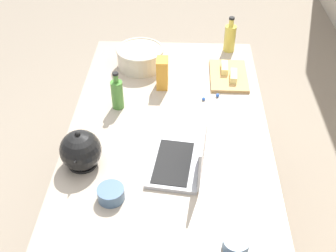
% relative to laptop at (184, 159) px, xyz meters
% --- Properties ---
extents(ground_plane, '(12.00, 12.00, 0.00)m').
position_rel_laptop_xyz_m(ground_plane, '(-0.21, -0.08, -0.95)').
color(ground_plane, gray).
extents(island_counter, '(1.78, 0.97, 0.90)m').
position_rel_laptop_xyz_m(island_counter, '(-0.21, -0.08, -0.50)').
color(island_counter, '#4C331E').
rests_on(island_counter, ground).
extents(laptop, '(0.33, 0.26, 0.22)m').
position_rel_laptop_xyz_m(laptop, '(0.00, 0.00, 0.00)').
color(laptop, '#B7B7BC').
rests_on(laptop, island_counter).
extents(mixing_bowl_large, '(0.27, 0.27, 0.12)m').
position_rel_laptop_xyz_m(mixing_bowl_large, '(-0.81, -0.27, 0.02)').
color(mixing_bowl_large, beige).
rests_on(mixing_bowl_large, island_counter).
extents(bottle_olive, '(0.06, 0.06, 0.21)m').
position_rel_laptop_xyz_m(bottle_olive, '(-0.42, -0.34, 0.04)').
color(bottle_olive, '#4C8C38').
rests_on(bottle_olive, island_counter).
extents(bottle_oil, '(0.07, 0.07, 0.22)m').
position_rel_laptop_xyz_m(bottle_oil, '(-1.02, 0.26, 0.04)').
color(bottle_oil, '#DBC64C').
rests_on(bottle_oil, island_counter).
extents(kettle, '(0.21, 0.18, 0.20)m').
position_rel_laptop_xyz_m(kettle, '(0.00, -0.45, 0.03)').
color(kettle, black).
rests_on(kettle, island_counter).
extents(cutting_board, '(0.32, 0.21, 0.02)m').
position_rel_laptop_xyz_m(cutting_board, '(-0.72, 0.24, -0.04)').
color(cutting_board, tan).
rests_on(cutting_board, island_counter).
extents(butter_stick_left, '(0.11, 0.04, 0.04)m').
position_rel_laptop_xyz_m(butter_stick_left, '(-0.76, 0.22, -0.01)').
color(butter_stick_left, '#F4E58C').
rests_on(butter_stick_left, cutting_board).
extents(butter_stick_right, '(0.11, 0.04, 0.04)m').
position_rel_laptop_xyz_m(butter_stick_right, '(-0.68, 0.26, -0.01)').
color(butter_stick_right, '#F4E58C').
rests_on(butter_stick_right, cutting_board).
extents(ramekin_small, '(0.10, 0.10, 0.05)m').
position_rel_laptop_xyz_m(ramekin_small, '(0.40, 0.19, -0.02)').
color(ramekin_small, slate).
rests_on(ramekin_small, island_counter).
extents(ramekin_medium, '(0.11, 0.11, 0.05)m').
position_rel_laptop_xyz_m(ramekin_medium, '(0.19, -0.29, -0.02)').
color(ramekin_medium, slate).
rests_on(ramekin_medium, island_counter).
extents(candy_bag, '(0.09, 0.06, 0.17)m').
position_rel_laptop_xyz_m(candy_bag, '(-0.61, -0.13, 0.04)').
color(candy_bag, gold).
rests_on(candy_bag, island_counter).
extents(candy_1, '(0.02, 0.02, 0.02)m').
position_rel_laptop_xyz_m(candy_1, '(-0.53, 0.17, -0.04)').
color(candy_1, blue).
rests_on(candy_1, island_counter).
extents(candy_4, '(0.02, 0.02, 0.02)m').
position_rel_laptop_xyz_m(candy_4, '(-0.49, 0.10, -0.04)').
color(candy_4, blue).
rests_on(candy_4, island_counter).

